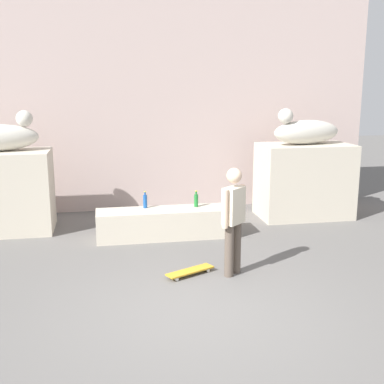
{
  "coord_description": "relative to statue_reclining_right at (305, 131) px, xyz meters",
  "views": [
    {
      "loc": [
        -1.17,
        -5.67,
        2.89
      ],
      "look_at": [
        0.3,
        2.28,
        1.1
      ],
      "focal_mm": 45.9,
      "sensor_mm": 36.0,
      "label": 1
    }
  ],
  "objects": [
    {
      "name": "statue_reclining_right",
      "position": [
        0.0,
        0.0,
        0.0
      ],
      "size": [
        1.68,
        0.89,
        0.78
      ],
      "rotation": [
        0.0,
        0.0,
        3.36
      ],
      "color": "beige",
      "rests_on": "pedestal_right"
    },
    {
      "name": "facade_wall",
      "position": [
        -3.14,
        1.6,
        1.46
      ],
      "size": [
        10.25,
        0.6,
        6.7
      ],
      "primitive_type": "cube",
      "color": "#C0A9A2",
      "rests_on": "ground_plane"
    },
    {
      "name": "ledge_block",
      "position": [
        -3.14,
        -0.95,
        -1.62
      ],
      "size": [
        2.67,
        0.67,
        0.55
      ],
      "primitive_type": "cube",
      "color": "beige",
      "rests_on": "ground_plane"
    },
    {
      "name": "bottle_green",
      "position": [
        -2.55,
        -0.85,
        -1.21
      ],
      "size": [
        0.08,
        0.08,
        0.32
      ],
      "color": "#1E722D",
      "rests_on": "ledge_block"
    },
    {
      "name": "skater",
      "position": [
        -2.39,
        -3.01,
        -0.97
      ],
      "size": [
        0.43,
        0.39,
        1.67
      ],
      "rotation": [
        0.0,
        0.0,
        3.86
      ],
      "color": "brown",
      "rests_on": "ground_plane"
    },
    {
      "name": "skateboard",
      "position": [
        -3.04,
        -2.93,
        -1.83
      ],
      "size": [
        0.81,
        0.53,
        0.08
      ],
      "rotation": [
        0.0,
        0.0,
        3.6
      ],
      "color": "gold",
      "rests_on": "ground_plane"
    },
    {
      "name": "pedestal_right",
      "position": [
        0.04,
        0.01,
        -1.09
      ],
      "size": [
        1.98,
        1.15,
        1.61
      ],
      "primitive_type": "cube",
      "color": "beige",
      "rests_on": "ground_plane"
    },
    {
      "name": "bottle_blue",
      "position": [
        -3.53,
        -0.77,
        -1.21
      ],
      "size": [
        0.08,
        0.08,
        0.32
      ],
      "color": "#194C99",
      "rests_on": "ledge_block"
    },
    {
      "name": "ground_plane",
      "position": [
        -3.14,
        -4.26,
        -1.89
      ],
      "size": [
        40.0,
        40.0,
        0.0
      ],
      "primitive_type": "plane",
      "color": "#605E5B"
    },
    {
      "name": "pedestal_left",
      "position": [
        -6.31,
        0.01,
        -1.09
      ],
      "size": [
        1.98,
        1.15,
        1.61
      ],
      "primitive_type": "cube",
      "color": "beige",
      "rests_on": "ground_plane"
    }
  ]
}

